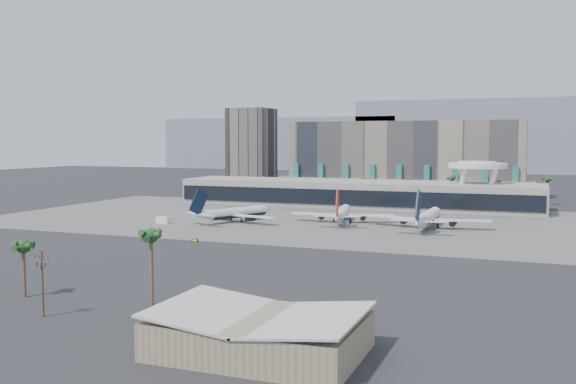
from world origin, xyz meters
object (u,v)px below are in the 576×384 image
(airliner_left, at_px, (235,213))
(taxiway_sign, at_px, (195,240))
(utility_pole, at_px, (42,278))
(airliner_centre, at_px, (342,213))
(service_vehicle_a, at_px, (163,220))
(service_vehicle_b, at_px, (344,223))
(airliner_right, at_px, (428,217))

(airliner_left, relative_size, taxiway_sign, 18.01)
(utility_pole, height_order, airliner_centre, airliner_centre)
(service_vehicle_a, bearing_deg, utility_pole, -65.76)
(airliner_centre, bearing_deg, service_vehicle_b, -77.11)
(airliner_centre, bearing_deg, airliner_right, -18.37)
(utility_pole, relative_size, airliner_centre, 0.29)
(service_vehicle_a, relative_size, service_vehicle_b, 1.68)
(airliner_right, bearing_deg, utility_pole, -107.32)
(utility_pole, bearing_deg, taxiway_sign, 101.13)
(utility_pole, relative_size, service_vehicle_b, 3.93)
(airliner_centre, xyz_separation_m, airliner_right, (33.15, -4.52, 0.36))
(airliner_right, bearing_deg, taxiway_sign, -136.98)
(service_vehicle_b, bearing_deg, airliner_centre, 136.45)
(taxiway_sign, bearing_deg, airliner_left, 85.01)
(airliner_centre, height_order, service_vehicle_b, airliner_centre)
(service_vehicle_b, height_order, taxiway_sign, service_vehicle_b)
(airliner_right, bearing_deg, airliner_centre, 172.97)
(airliner_centre, distance_m, service_vehicle_b, 7.12)
(airliner_left, bearing_deg, airliner_right, 31.30)
(airliner_left, height_order, airliner_right, airliner_right)
(utility_pole, height_order, taxiway_sign, utility_pole)
(taxiway_sign, bearing_deg, service_vehicle_b, 43.60)
(service_vehicle_b, bearing_deg, airliner_right, 25.72)
(airliner_centre, distance_m, service_vehicle_a, 68.04)
(service_vehicle_b, relative_size, taxiway_sign, 1.45)
(service_vehicle_b, xyz_separation_m, taxiway_sign, (-32.03, -55.46, -0.31))
(airliner_centre, relative_size, service_vehicle_b, 13.39)
(airliner_left, bearing_deg, taxiway_sign, -54.15)
(utility_pole, relative_size, service_vehicle_a, 2.35)
(service_vehicle_b, bearing_deg, taxiway_sign, -97.07)
(service_vehicle_b, distance_m, taxiway_sign, 64.04)
(airliner_centre, relative_size, airliner_right, 0.90)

